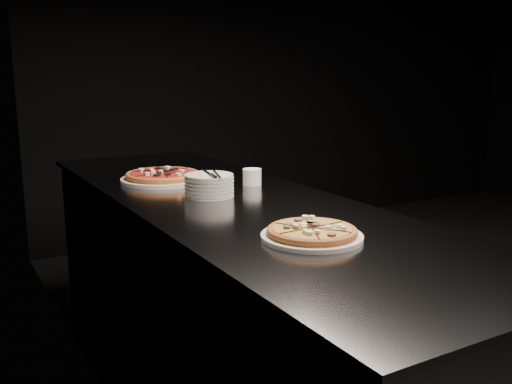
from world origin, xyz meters
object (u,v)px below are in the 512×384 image
pizza_mushroom (312,233)px  pizza_tomato (163,176)px  cutlery (212,174)px  plate_stack (209,185)px  ramekin (252,176)px  counter (230,315)px

pizza_mushroom → pizza_tomato: size_ratio=0.72×
pizza_mushroom → pizza_tomato: pizza_tomato is taller
pizza_tomato → cutlery: cutlery is taller
plate_stack → ramekin: (0.24, 0.10, -0.01)m
cutlery → plate_stack: bearing=129.4°
pizza_mushroom → pizza_tomato: 1.00m
pizza_mushroom → cutlery: bearing=89.8°
counter → pizza_mushroom: 0.75m
counter → pizza_tomato: pizza_tomato is taller
pizza_tomato → ramekin: 0.38m
pizza_tomato → plate_stack: size_ratio=2.17×
ramekin → pizza_tomato: bearing=139.0°
counter → pizza_tomato: (-0.09, 0.42, 0.48)m
counter → pizza_mushroom: (-0.04, -0.58, 0.48)m
ramekin → counter: bearing=-139.1°
plate_stack → cutlery: 0.05m
cutlery → ramekin: bearing=38.1°
pizza_tomato → plate_stack: bearing=-82.4°
counter → plate_stack: size_ratio=13.59×
pizza_mushroom → ramekin: ramekin is taller
pizza_mushroom → ramekin: 0.78m
counter → pizza_mushroom: bearing=-94.2°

